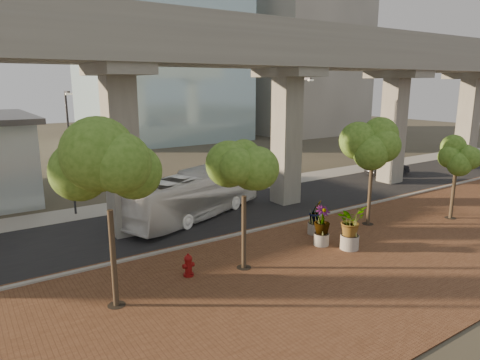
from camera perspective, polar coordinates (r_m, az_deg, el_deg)
ground at (r=26.78m, az=-1.18°, el=-5.90°), size 160.00×160.00×0.00m
brick_plaza at (r=20.95m, az=10.98°, el=-11.54°), size 70.00×13.00×0.06m
asphalt_road at (r=28.40m, az=-3.37°, el=-4.78°), size 90.00×8.00×0.04m
curb_strip at (r=25.19m, az=1.30°, el=-6.94°), size 70.00×0.25×0.16m
far_sidewalk at (r=33.07m, az=-8.23°, el=-2.33°), size 90.00×3.00×0.06m
transit_viaduct at (r=27.11m, az=-3.57°, el=10.03°), size 72.00×5.60×12.40m
midrise_block at (r=77.29m, az=8.43°, el=15.18°), size 18.00×16.00×24.00m
transit_bus at (r=27.76m, az=-6.02°, el=-2.02°), size 11.06×6.38×3.03m
parked_car at (r=43.12m, az=19.04°, el=1.54°), size 4.44×2.31×1.39m
fire_hydrant at (r=19.77m, az=-6.90°, el=-11.21°), size 0.53×0.48×1.06m
planter_front at (r=23.04m, az=14.54°, el=-5.54°), size 2.15×2.15×2.37m
planter_right at (r=23.29m, az=10.88°, el=-5.48°), size 2.02×2.02×2.16m
planter_left at (r=24.97m, az=10.02°, el=-4.40°), size 1.84×1.84×2.02m
street_tree_far_west at (r=16.40m, az=-17.22°, el=0.12°), size 4.10×4.10×6.97m
street_tree_near_west at (r=19.24m, az=0.55°, el=0.59°), size 3.32×3.32×5.99m
street_tree_near_east at (r=26.72m, az=17.29°, el=3.93°), size 3.43×3.43×6.26m
street_tree_far_east at (r=30.05m, az=27.00°, el=2.93°), size 3.03×3.03×5.50m
streetlamp_west at (r=29.66m, az=-21.71°, el=4.39°), size 0.40×1.17×8.07m
streetlamp_east at (r=36.49m, az=8.13°, el=7.40°), size 0.44×1.30×8.98m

